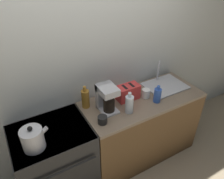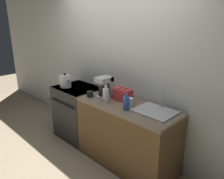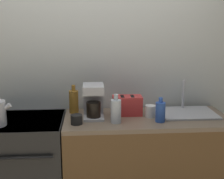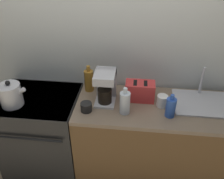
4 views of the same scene
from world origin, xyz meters
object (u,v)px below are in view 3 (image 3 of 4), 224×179
object	(u,v)px
toaster	(127,105)
coffee_maker	(93,100)
bottle_amber	(74,101)
bottle_clear	(116,111)
bottle_blue	(160,112)
cup_white	(150,111)
cup_black	(77,119)
stove	(22,167)

from	to	relation	value
toaster	coffee_maker	bearing A→B (deg)	-170.96
toaster	bottle_amber	size ratio (longest dim) A/B	1.01
coffee_maker	bottle_amber	bearing A→B (deg)	140.35
toaster	bottle_clear	distance (m)	0.24
bottle_clear	bottle_blue	bearing A→B (deg)	-0.37
bottle_blue	cup_white	size ratio (longest dim) A/B	1.99
toaster	cup_black	distance (m)	0.50
bottle_clear	cup_white	world-z (taller)	bottle_clear
coffee_maker	bottle_amber	distance (m)	0.23
bottle_amber	cup_white	world-z (taller)	bottle_amber
coffee_maker	bottle_blue	bearing A→B (deg)	-16.41
stove	cup_black	bearing A→B (deg)	-15.46
bottle_clear	cup_white	size ratio (longest dim) A/B	2.32
toaster	cup_white	xyz separation A→B (m)	(0.19, -0.08, -0.03)
toaster	cup_white	world-z (taller)	toaster
bottle_clear	cup_black	world-z (taller)	bottle_clear
bottle_blue	toaster	bearing A→B (deg)	140.11
coffee_maker	bottle_clear	size ratio (longest dim) A/B	1.22
coffee_maker	bottle_clear	xyz separation A→B (m)	(0.18, -0.16, -0.06)
stove	bottle_clear	xyz separation A→B (m)	(0.81, -0.12, 0.54)
bottle_amber	cup_white	bearing A→B (deg)	-14.84
bottle_amber	cup_black	distance (m)	0.33
toaster	cup_black	xyz separation A→B (m)	(-0.44, -0.22, -0.05)
cup_white	cup_black	distance (m)	0.65
bottle_blue	cup_white	xyz separation A→B (m)	(-0.06, 0.13, -0.03)
toaster	bottle_clear	size ratio (longest dim) A/B	1.07
coffee_maker	cup_black	bearing A→B (deg)	-128.93
bottle_amber	bottle_blue	bearing A→B (deg)	-22.97
bottle_amber	cup_white	distance (m)	0.69
coffee_maker	bottle_amber	world-z (taller)	coffee_maker
toaster	bottle_amber	xyz separation A→B (m)	(-0.48, 0.10, 0.02)
toaster	cup_white	bearing A→B (deg)	-22.27
bottle_amber	cup_white	size ratio (longest dim) A/B	2.47
bottle_blue	bottle_clear	distance (m)	0.37
coffee_maker	cup_white	world-z (taller)	coffee_maker
bottle_blue	bottle_clear	xyz separation A→B (m)	(-0.37, 0.00, 0.01)
stove	coffee_maker	distance (m)	0.87
toaster	bottle_clear	bearing A→B (deg)	-119.77
bottle_amber	cup_black	world-z (taller)	bottle_amber
bottle_blue	cup_white	world-z (taller)	bottle_blue
cup_white	coffee_maker	bearing A→B (deg)	176.32
stove	bottle_amber	size ratio (longest dim) A/B	3.51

